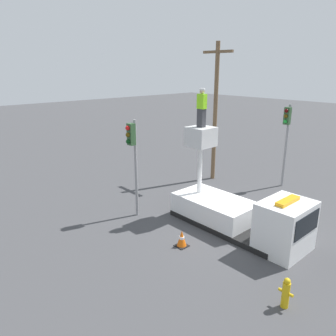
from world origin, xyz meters
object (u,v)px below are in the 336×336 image
bucket_truck (238,213)px  traffic_light_pole (133,150)px  worker (202,108)px  traffic_cone_rear (181,199)px  traffic_cone_curbside (182,239)px  traffic_light_across (286,129)px  utility_pole (215,108)px  fire_hydrant (286,293)px

bucket_truck → traffic_light_pole: size_ratio=1.33×
worker → traffic_cone_rear: bearing=170.4°
worker → traffic_cone_curbside: (1.63, -2.78, -4.94)m
bucket_truck → traffic_cone_curbside: (-0.70, -2.78, -0.54)m
bucket_truck → worker: (-2.33, 0.00, 4.40)m
traffic_light_pole → traffic_light_across: bearing=73.9°
worker → traffic_light_across: 7.00m
utility_pole → traffic_light_across: bearing=27.1°
traffic_light_across → traffic_light_pole: bearing=-106.1°
bucket_truck → traffic_light_across: (-1.67, 6.75, 2.67)m
traffic_light_across → traffic_cone_rear: size_ratio=8.32×
traffic_light_pole → fire_hydrant: 8.79m
worker → utility_pole: 5.78m
fire_hydrant → worker: bearing=154.8°
worker → fire_hydrant: 8.44m
traffic_light_pole → traffic_light_across: traffic_light_across is taller
utility_pole → fire_hydrant: bearing=-39.3°
traffic_light_across → traffic_cone_curbside: bearing=-84.2°
fire_hydrant → utility_pole: bearing=140.7°
traffic_cone_rear → traffic_cone_curbside: traffic_cone_curbside is taller
traffic_light_pole → traffic_cone_curbside: (3.62, -0.31, -3.04)m
bucket_truck → utility_pole: bearing=138.9°
traffic_light_across → utility_pole: 4.42m
worker → traffic_light_pole: worker is taller
fire_hydrant → traffic_cone_rear: bearing=157.7°
traffic_cone_rear → traffic_light_across: bearing=71.3°
traffic_cone_rear → utility_pole: size_ratio=0.07×
bucket_truck → utility_pole: size_ratio=0.74×
traffic_light_pole → traffic_cone_curbside: size_ratio=6.77×
traffic_light_pole → traffic_cone_curbside: 4.74m
worker → traffic_cone_curbside: worker is taller
fire_hydrant → bucket_truck: bearing=143.3°
worker → fire_hydrant: worker is taller
worker → traffic_cone_rear: (-1.54, 0.26, -4.99)m
bucket_truck → traffic_cone_rear: 3.92m
fire_hydrant → traffic_cone_curbside: (-4.67, 0.17, -0.17)m
traffic_cone_rear → utility_pole: bearing=109.7°
worker → traffic_light_pole: bearing=-128.9°
worker → fire_hydrant: bearing=-25.2°
worker → bucket_truck: bearing=0.0°
bucket_truck → worker: worker is taller
traffic_cone_rear → utility_pole: (-1.62, 4.53, 4.31)m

